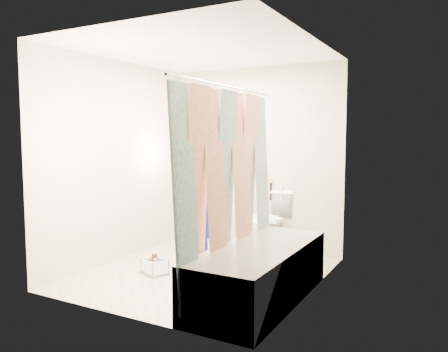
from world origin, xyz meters
The scene contains 14 objects.
floor centered at (0.00, 0.00, 0.00)m, with size 2.60×2.60×0.00m, color tan.
ceiling centered at (0.00, 0.00, 2.40)m, with size 2.40×2.60×0.02m, color white.
wall_back centered at (0.00, 1.30, 1.20)m, with size 2.40×0.02×2.40m, color #B3AB8A.
wall_front centered at (0.00, -1.30, 1.20)m, with size 2.40×0.02×2.40m, color #B3AB8A.
wall_left centered at (-1.20, 0.00, 1.20)m, with size 0.02×2.60×2.40m, color #B3AB8A.
wall_right centered at (1.20, 0.00, 1.20)m, with size 0.02×2.60×2.40m, color #B3AB8A.
bathtub centered at (0.85, -0.43, 0.27)m, with size 0.70×1.75×0.50m.
curtain_rod centered at (0.52, -0.43, 1.95)m, with size 0.02×0.02×1.90m, color silver.
shower_curtain centered at (0.52, -0.43, 1.02)m, with size 0.06×1.75×1.80m, color white.
toilet centered at (0.30, 1.08, 0.40)m, with size 0.45×0.79×0.81m, color white.
tank_lid centered at (0.28, 0.95, 0.47)m, with size 0.50×0.22×0.04m, color white.
tank_internals centered at (0.28, 1.30, 0.80)m, with size 0.20×0.07×0.26m.
plumber centered at (-0.25, 0.32, 0.93)m, with size 0.68×0.44×1.85m, color navy.
cleaning_caddy centered at (-0.46, -0.27, 0.07)m, with size 0.32×0.29×0.20m.
Camera 1 is at (2.42, -3.99, 1.50)m, focal length 35.00 mm.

